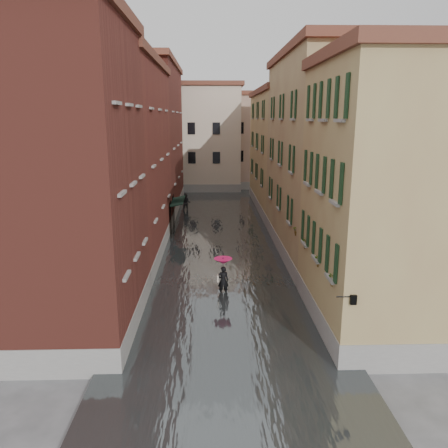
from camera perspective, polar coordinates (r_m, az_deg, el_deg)
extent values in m
plane|color=#525254|center=(22.32, 0.17, -10.84)|extent=(120.00, 120.00, 0.00)
cube|color=#424749|center=(34.53, -0.53, -1.68)|extent=(10.00, 60.00, 0.20)
cube|color=brown|center=(19.55, -20.65, 4.67)|extent=(6.00, 8.00, 13.00)
cube|color=maroon|center=(30.11, -13.96, 7.56)|extent=(6.00, 14.00, 12.50)
cube|color=brown|center=(44.79, -10.00, 10.62)|extent=(6.00, 16.00, 14.00)
cube|color=#A28153|center=(20.14, 20.74, 2.74)|extent=(6.00, 8.00, 11.50)
cube|color=tan|center=(30.40, 13.05, 8.14)|extent=(6.00, 14.00, 13.00)
cube|color=#A28153|center=(45.08, 8.20, 9.11)|extent=(6.00, 16.00, 11.50)
cube|color=beige|center=(58.40, -4.07, 10.98)|extent=(12.00, 9.00, 13.00)
cube|color=tan|center=(60.74, 4.68, 10.61)|extent=(10.00, 9.00, 12.00)
cube|color=black|center=(35.85, -6.13, 2.84)|extent=(1.09, 2.83, 0.31)
cylinder|color=black|center=(34.76, -7.08, 0.53)|extent=(0.06, 0.06, 2.80)
cylinder|color=black|center=(37.50, -6.69, 1.52)|extent=(0.06, 0.06, 2.80)
cube|color=black|center=(36.80, -6.02, 3.13)|extent=(1.09, 3.01, 0.31)
cylinder|color=black|center=(35.60, -6.95, 0.85)|extent=(0.06, 0.06, 2.80)
cylinder|color=black|center=(38.54, -6.56, 1.85)|extent=(0.06, 0.06, 2.80)
cylinder|color=black|center=(16.27, 15.51, -9.14)|extent=(0.60, 0.05, 0.05)
cube|color=black|center=(16.39, 16.50, -9.41)|extent=(0.22, 0.22, 0.35)
cube|color=beige|center=(16.39, 16.50, -9.41)|extent=(0.14, 0.14, 0.24)
cube|color=maroon|center=(17.59, 14.33, -7.13)|extent=(0.22, 0.85, 0.18)
imported|color=#265926|center=(17.44, 14.41, -5.84)|extent=(0.59, 0.51, 0.66)
cube|color=maroon|center=(19.65, 12.54, -4.79)|extent=(0.22, 0.85, 0.18)
imported|color=#265926|center=(19.52, 12.60, -3.62)|extent=(0.59, 0.51, 0.66)
cube|color=maroon|center=(22.17, 10.85, -2.57)|extent=(0.22, 0.85, 0.18)
imported|color=#265926|center=(22.06, 10.90, -1.53)|extent=(0.59, 0.51, 0.66)
cube|color=maroon|center=(24.46, 9.64, -0.98)|extent=(0.22, 0.85, 0.18)
imported|color=#265926|center=(24.36, 9.68, -0.02)|extent=(0.59, 0.51, 0.66)
imported|color=black|center=(23.46, -0.12, -7.42)|extent=(0.62, 0.43, 1.63)
cube|color=beige|center=(23.45, -0.81, -7.08)|extent=(0.08, 0.30, 0.38)
cylinder|color=black|center=(23.27, -0.12, -6.19)|extent=(0.02, 0.02, 1.00)
cone|color=#DB0E55|center=(23.08, -0.12, -4.86)|extent=(1.00, 1.00, 0.28)
imported|color=black|center=(43.97, -4.97, 2.75)|extent=(0.91, 0.71, 1.88)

